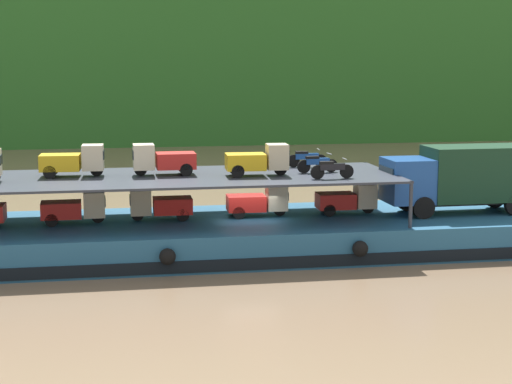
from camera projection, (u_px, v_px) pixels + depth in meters
ground_plane at (250, 251)px, 37.10m from camera, size 400.00×400.00×0.00m
cargo_barge at (250, 235)px, 36.96m from camera, size 29.63×7.87×1.50m
covered_lorry at (461, 177)px, 37.97m from camera, size 7.88×2.39×3.10m
cargo_rack at (164, 178)px, 35.90m from camera, size 20.43×6.54×2.00m
mini_truck_lower_aft at (75, 208)px, 35.65m from camera, size 2.77×1.25×1.38m
mini_truck_lower_mid at (160, 205)px, 36.48m from camera, size 2.74×1.21×1.38m
mini_truck_lower_fore at (258, 201)px, 37.30m from camera, size 2.76×1.24×1.38m
mini_truck_lower_bow at (347, 199)px, 37.90m from camera, size 2.77×1.25×1.38m
mini_truck_upper_mid at (73, 161)px, 35.75m from camera, size 2.78×1.28×1.38m
mini_truck_upper_fore at (163, 160)px, 36.20m from camera, size 2.76×1.23×1.38m
mini_truck_upper_bow at (258, 160)px, 36.00m from camera, size 2.77×1.25×1.38m
motorcycle_upper_port at (332, 169)px, 35.11m from camera, size 1.90×0.55×0.87m
motorcycle_upper_centre at (317, 163)px, 36.99m from camera, size 1.90×0.55×0.87m
motorcycle_upper_stbd at (306, 158)px, 38.90m from camera, size 1.90×0.55×0.87m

